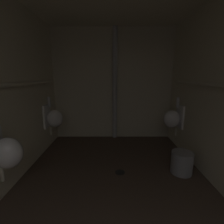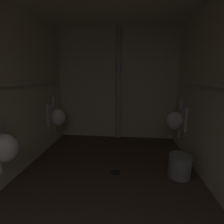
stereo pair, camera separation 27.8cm
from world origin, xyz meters
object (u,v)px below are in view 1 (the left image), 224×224
at_px(waste_bin, 181,162).
at_px(urinal_right_mid, 172,118).
at_px(standpipe_back_wall, 114,85).
at_px(floor_drain, 120,172).
at_px(urinal_left_mid, 5,152).
at_px(urinal_left_far, 54,118).

bearing_deg(waste_bin, urinal_right_mid, 80.11).
xyz_separation_m(standpipe_back_wall, floor_drain, (0.06, -1.38, -1.20)).
height_order(urinal_left_mid, floor_drain, urinal_left_mid).
xyz_separation_m(urinal_right_mid, floor_drain, (-1.05, -0.86, -0.60)).
distance_m(urinal_left_far, standpipe_back_wall, 1.42).
bearing_deg(urinal_left_mid, waste_bin, 14.36).
relative_size(urinal_right_mid, waste_bin, 2.36).
height_order(urinal_left_far, floor_drain, urinal_left_far).
xyz_separation_m(urinal_left_mid, urinal_right_mid, (2.30, 1.41, 0.00)).
height_order(urinal_left_mid, urinal_left_far, same).
distance_m(urinal_left_mid, waste_bin, 2.27).
relative_size(urinal_left_mid, urinal_right_mid, 1.00).
bearing_deg(urinal_right_mid, urinal_left_mid, -148.58).
height_order(urinal_left_mid, urinal_right_mid, same).
bearing_deg(urinal_right_mid, floor_drain, -140.77).
xyz_separation_m(urinal_left_mid, urinal_left_far, (0.00, 1.45, 0.00)).
height_order(floor_drain, waste_bin, waste_bin).
bearing_deg(standpipe_back_wall, urinal_right_mid, -25.07).
bearing_deg(urinal_left_far, urinal_left_mid, -90.00).
xyz_separation_m(urinal_left_mid, waste_bin, (2.15, 0.55, -0.44)).
height_order(standpipe_back_wall, waste_bin, standpipe_back_wall).
distance_m(urinal_left_mid, urinal_right_mid, 2.70).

